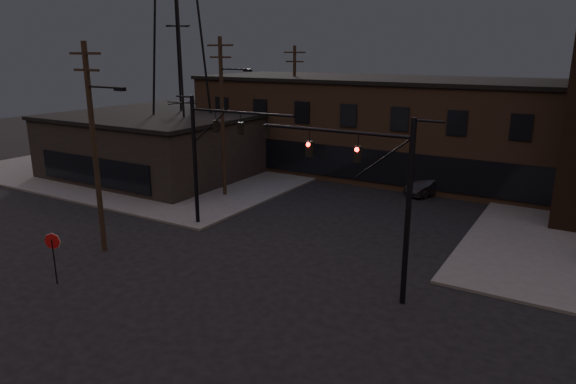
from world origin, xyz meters
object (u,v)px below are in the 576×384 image
object	(u,v)px
traffic_signal_far	(211,147)
car_crossing	(429,186)
traffic_signal_near	(383,189)
stop_sign	(53,247)

from	to	relation	value
traffic_signal_far	car_crossing	bearing A→B (deg)	57.36
traffic_signal_near	car_crossing	xyz separation A→B (m)	(-2.89, 17.84, -4.25)
traffic_signal_near	traffic_signal_far	size ratio (longest dim) A/B	1.00
traffic_signal_near	stop_sign	distance (m)	15.17
stop_sign	car_crossing	distance (m)	26.50
traffic_signal_near	traffic_signal_far	bearing A→B (deg)	163.83
traffic_signal_far	car_crossing	distance (m)	17.57
traffic_signal_far	stop_sign	distance (m)	10.55
traffic_signal_far	traffic_signal_near	bearing A→B (deg)	-16.17
traffic_signal_near	car_crossing	bearing A→B (deg)	99.21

